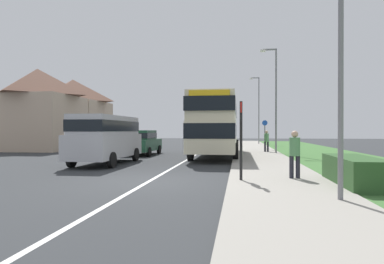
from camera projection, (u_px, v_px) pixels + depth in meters
The scene contains 16 objects.
ground_plane at pixel (149, 181), 11.06m from camera, with size 120.00×120.00×0.00m, color #2D3033.
lane_marking_centre at pixel (187, 160), 18.98m from camera, with size 0.14×60.00×0.01m, color silver.
pavement_near_side at pixel (265, 164), 16.42m from camera, with size 3.20×68.00×0.12m, color gray.
grass_verge_seaward at pixel (358, 165), 15.82m from camera, with size 6.00×68.00×0.08m, color #3D6B33.
roadside_hedge at pixel (355, 172), 9.83m from camera, with size 1.10×3.19×0.90m, color #2D5128.
double_decker_bus at pixel (216, 123), 21.51m from camera, with size 2.80×10.72×3.70m.
parked_van_silver at pixel (107, 136), 16.77m from camera, with size 2.11×5.57×2.39m.
parked_car_dark_green at pixel (142, 141), 22.94m from camera, with size 1.92×4.44×1.68m.
pedestrian_at_stop at pixel (295, 152), 10.95m from camera, with size 0.34×0.34×1.67m.
pedestrian_walking_away at pixel (266, 140), 24.65m from camera, with size 0.34×0.34×1.67m.
bus_stop_sign at pixel (241, 135), 10.59m from camera, with size 0.09×0.52×2.60m.
cycle_route_sign at pixel (265, 133), 27.78m from camera, with size 0.44×0.08×2.52m.
street_lamp_near at pixel (336, 22), 7.58m from camera, with size 1.14×0.20×7.18m.
street_lamp_mid at pixel (274, 94), 23.16m from camera, with size 1.14×0.20×7.32m.
street_lamp_far at pixel (258, 106), 39.48m from camera, with size 1.14×0.20×7.91m.
house_terrace_far_side at pixel (57, 111), 31.63m from camera, with size 6.33×12.17×6.93m.
Camera 1 is at (2.93, -10.74, 1.68)m, focal length 31.44 mm.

